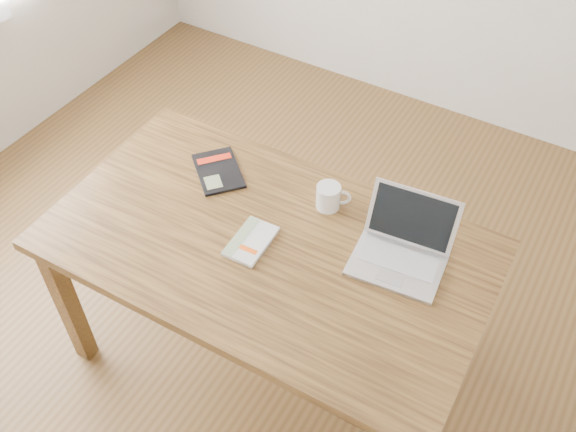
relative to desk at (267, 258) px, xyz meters
The scene contains 6 objects.
room 0.70m from the desk, 161.18° to the left, with size 4.04×4.04×2.70m.
desk is the anchor object (origin of this frame).
white_guidebook 0.11m from the desk, 142.29° to the right, with size 0.13×0.20×0.02m.
black_guidebook 0.41m from the desk, 149.32° to the left, with size 0.28×0.27×0.01m.
laptop 0.48m from the desk, 22.22° to the left, with size 0.33×0.32×0.20m.
coffee_mug 0.31m from the desk, 68.46° to the left, with size 0.12×0.09×0.09m.
Camera 1 is at (0.84, -1.25, 2.41)m, focal length 40.00 mm.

